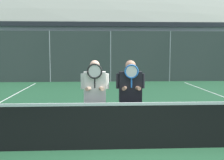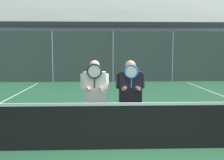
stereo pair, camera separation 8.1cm
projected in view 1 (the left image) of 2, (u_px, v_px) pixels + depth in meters
name	position (u px, v px, depth m)	size (l,w,h in m)	color
ground_plane	(138.00, 149.00, 5.43)	(120.00, 120.00, 0.00)	#1E4C2D
hill_distant	(101.00, 59.00, 59.74)	(124.94, 69.41, 24.29)	gray
clubhouse_building	(107.00, 48.00, 24.51)	(19.08, 5.50, 4.08)	#9EA3A8
fence_back	(110.00, 56.00, 16.91)	(21.84, 0.06, 3.04)	gray
tennis_net	(139.00, 125.00, 5.38)	(11.71, 0.09, 1.01)	gray
player_leftmost	(95.00, 94.00, 5.81)	(0.58, 0.34, 1.70)	#56565B
player_center_left	(130.00, 92.00, 5.91)	(0.61, 0.34, 1.69)	#232838
car_far_left	(14.00, 65.00, 18.98)	(4.74, 1.97, 1.72)	#285638
car_left_of_center	(91.00, 65.00, 19.00)	(4.03, 1.98, 1.76)	black
car_center	(164.00, 64.00, 19.20)	(4.23, 1.92, 1.89)	#285638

